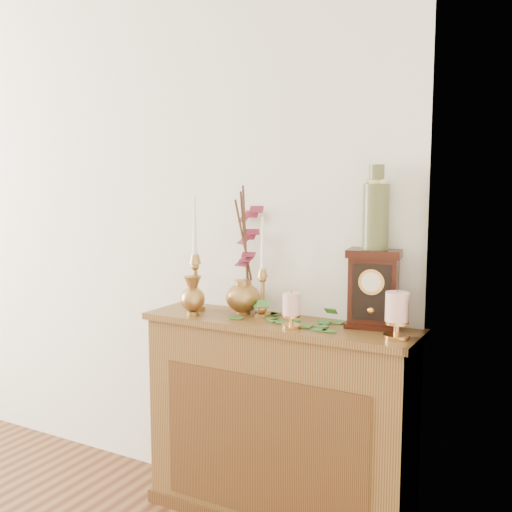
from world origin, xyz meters
The scene contains 10 objects.
console_shelf centered at (1.40, 2.10, 0.44)m, with size 1.24×0.34×0.93m.
candlestick_left centered at (0.96, 2.10, 1.11)m, with size 0.09×0.09×0.54m.
candlestick_center centered at (1.31, 2.13, 1.08)m, with size 0.08×0.08×0.45m.
bud_vase centered at (1.02, 2.00, 1.02)m, with size 0.11×0.11×0.18m.
ginger_jar centered at (1.20, 2.19, 1.19)m, with size 0.24×0.26×0.59m.
pillar_candle_left centered at (1.51, 2.01, 1.01)m, with size 0.08×0.08×0.16m.
pillar_candle_right centered at (1.94, 2.05, 1.03)m, with size 0.10×0.10×0.20m.
ivy_garland centered at (1.51, 2.10, 0.94)m, with size 0.53×0.22×0.09m.
mantel_clock centered at (1.80, 2.19, 1.09)m, with size 0.24×0.19×0.33m.
ceramic_vase centered at (1.80, 2.20, 1.41)m, with size 0.11×0.11×0.35m.
Camera 1 is at (2.57, -0.18, 1.53)m, focal length 42.00 mm.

